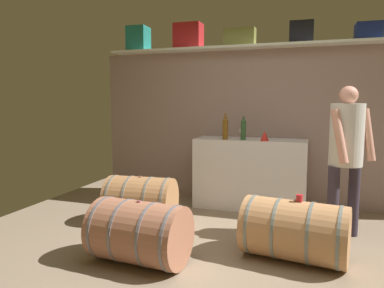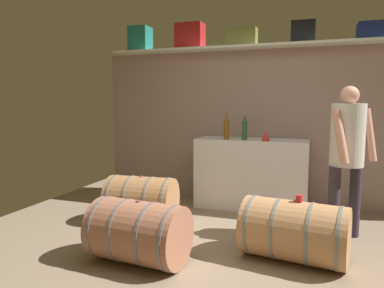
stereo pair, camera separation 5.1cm
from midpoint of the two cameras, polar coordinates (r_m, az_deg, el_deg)
ground_plane at (r=3.85m, az=9.01°, el=-15.69°), size 6.21×7.60×0.02m
back_wall_panel at (r=5.20m, az=12.57°, el=2.49°), size 5.01×0.10×2.16m
high_shelf_board at (r=5.09m, az=12.69°, el=14.75°), size 4.60×0.40×0.03m
toolcase_teal at (r=5.70m, az=-7.85°, el=15.97°), size 0.30×0.31×0.36m
toolcase_red at (r=5.39m, az=-0.03°, el=16.54°), size 0.39×0.27×0.35m
toolcase_olive at (r=5.18m, az=8.05°, el=16.24°), size 0.42×0.19×0.24m
toolcase_black at (r=5.08m, az=17.32°, el=16.35°), size 0.30×0.30×0.27m
toolcase_navy at (r=5.10m, az=26.45°, el=15.55°), size 0.30×0.30×0.21m
work_cabinet at (r=5.00m, az=9.58°, el=-4.63°), size 1.48×0.53×0.95m
wine_bottle_green at (r=4.78m, az=8.55°, el=2.33°), size 0.07×0.07×0.31m
wine_bottle_amber at (r=4.81m, az=5.74°, el=2.51°), size 0.08×0.08×0.35m
wine_glass at (r=4.99m, az=8.38°, el=1.97°), size 0.08×0.08×0.14m
red_funnel at (r=4.72m, az=11.79°, el=1.24°), size 0.11×0.11×0.13m
wine_barrel_near at (r=3.53m, az=16.17°, el=-12.97°), size 0.99×0.67×0.57m
wine_barrel_far at (r=3.39m, az=-7.92°, el=-13.52°), size 0.88×0.62×0.58m
wine_barrel_flank at (r=4.42m, az=-7.59°, el=-8.65°), size 0.84×0.62×0.57m
tasting_cup at (r=3.44m, az=16.87°, el=-8.14°), size 0.06×0.06×0.06m
winemaker_pouring at (r=4.10m, az=23.55°, el=-0.35°), size 0.50×0.49×1.61m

